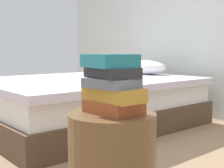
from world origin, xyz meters
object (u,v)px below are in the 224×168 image
Objects in this scene: bed at (89,101)px; book_charcoal at (112,73)px; side_table at (112,157)px; book_ochre at (114,94)px; book_teal at (109,61)px; book_slate at (112,83)px; book_rust at (113,107)px.

bed is 1.61m from book_charcoal.
side_table is (1.36, -0.78, -0.02)m from bed.
bed is 1.56m from side_table.
book_ochre is 1.24× the size of book_teal.
book_slate reaches higher than book_ochre.
book_ochre is at bearing 77.75° from book_slate.
book_charcoal is at bearing 115.36° from book_slate.
bed is at bearing 153.82° from book_charcoal.
book_teal is at bearing -127.93° from book_charcoal.
book_ochre is 1.27× the size of book_slate.
book_teal reaches higher than bed.
book_charcoal is 0.06m from book_teal.
side_table is at bearing -176.21° from book_charcoal.
bed is 8.62× the size of book_teal.
bed is 1.57m from book_rust.
book_rust reaches higher than side_table.
bed is 1.62m from book_teal.
book_charcoal is at bearing -64.85° from book_rust.
bed is 6.96× the size of book_ochre.
book_charcoal reaches higher than bed.
book_ochre reaches higher than book_rust.
book_charcoal is (1.36, -0.78, 0.39)m from bed.
book_teal reaches higher than book_rust.
book_teal is at bearing -106.49° from book_rust.
book_slate is at bearing -50.83° from book_charcoal.
book_rust is at bearing 150.47° from book_ochre.
book_ochre is (0.01, -0.01, 0.06)m from book_rust.
book_teal is (-0.01, -0.01, 0.06)m from book_charcoal.
bed reaches higher than side_table.
side_table is at bearing 64.60° from book_teal.
book_teal is (-0.02, -0.01, 0.16)m from book_ochre.
book_ochre is 0.10m from book_charcoal.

